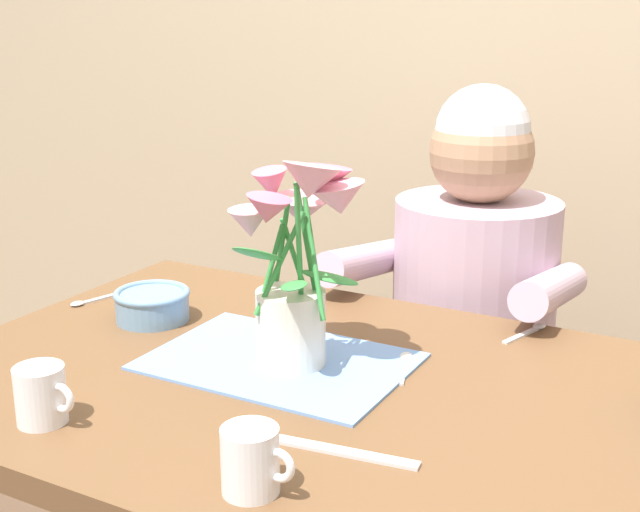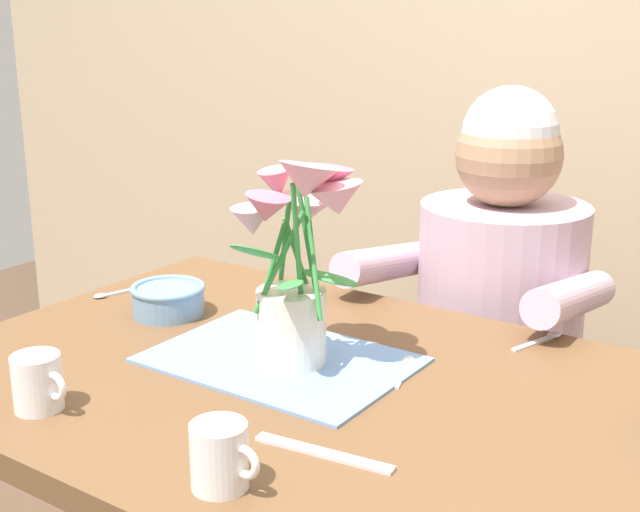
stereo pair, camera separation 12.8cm
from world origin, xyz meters
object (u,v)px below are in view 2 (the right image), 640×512
object	(u,v)px
flower_vase	(297,257)
ceramic_mug	(220,456)
coffee_cup	(38,382)
ceramic_bowl	(168,298)
dinner_knife	(323,453)
seated_person	(495,362)

from	to	relation	value
flower_vase	ceramic_mug	distance (m)	0.39
flower_vase	coffee_cup	xyz separation A→B (m)	(-0.20, -0.33, -0.14)
ceramic_bowl	ceramic_mug	distance (m)	0.61
ceramic_mug	ceramic_bowl	bearing A→B (deg)	139.97
ceramic_bowl	coffee_cup	distance (m)	0.40
dinner_knife	ceramic_mug	xyz separation A→B (m)	(-0.06, -0.13, 0.04)
seated_person	coffee_cup	distance (m)	0.98
coffee_cup	ceramic_mug	xyz separation A→B (m)	(0.34, -0.01, 0.00)
flower_vase	ceramic_mug	world-z (taller)	flower_vase
coffee_cup	dinner_knife	bearing A→B (deg)	16.70
seated_person	ceramic_bowl	size ratio (longest dim) A/B	8.35
dinner_knife	coffee_cup	distance (m)	0.42
dinner_knife	coffee_cup	bearing A→B (deg)	-170.43
ceramic_bowl	dinner_knife	bearing A→B (deg)	-26.69
seated_person	flower_vase	xyz separation A→B (m)	(-0.09, -0.58, 0.35)
flower_vase	ceramic_mug	size ratio (longest dim) A/B	3.59
seated_person	dinner_knife	bearing A→B (deg)	-84.34
seated_person	dinner_knife	distance (m)	0.81
seated_person	coffee_cup	bearing A→B (deg)	-109.70
ceramic_bowl	dinner_knife	world-z (taller)	ceramic_bowl
coffee_cup	flower_vase	bearing A→B (deg)	58.16
flower_vase	coffee_cup	size ratio (longest dim) A/B	3.59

